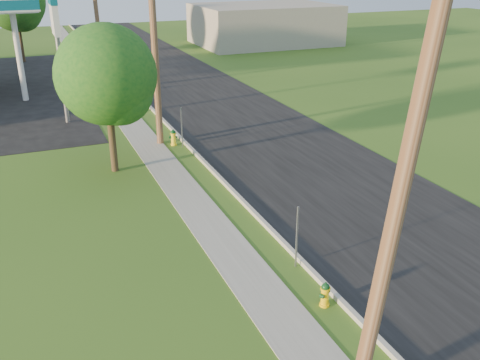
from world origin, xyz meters
The scene contains 17 objects.
ground_plane centered at (0.00, 0.00, 0.00)m, with size 140.00×140.00×0.00m, color #355A1C.
road centered at (4.50, 10.00, 0.01)m, with size 8.00×120.00×0.02m, color black.
curb centered at (0.50, 10.00, 0.07)m, with size 0.15×120.00×0.15m, color #A7A49A.
sidewalk centered at (-1.25, 10.00, 0.01)m, with size 1.50×120.00×0.03m, color gray.
utility_pole_near centered at (-0.60, -1.00, 4.80)m, with size 1.40×0.32×9.48m.
utility_pole_mid centered at (-0.60, 17.00, 4.95)m, with size 1.40×0.32×9.80m.
utility_pole_far centered at (-0.60, 35.00, 4.80)m, with size 1.40×0.32×9.50m.
sign_post_near centered at (0.25, 4.20, 1.00)m, with size 0.05×0.04×2.00m, color gray.
sign_post_mid centered at (0.25, 16.00, 1.00)m, with size 0.05×0.04×2.00m, color gray.
sign_post_far centered at (0.25, 28.20, 1.00)m, with size 0.05×0.04×2.00m, color gray.
price_pylon centered at (-4.50, 22.50, 5.43)m, with size 0.34×2.04×6.85m.
distant_building centered at (18.00, 45.00, 2.00)m, with size 14.00×10.00×4.00m, color #9F998B.
tree_verge centered at (-3.27, 14.07, 4.04)m, with size 4.14×4.14×6.27m.
tree_lot centered at (-6.03, 43.31, 4.91)m, with size 5.03×5.03×7.63m.
hydrant_near centered at (0.05, 2.18, 0.36)m, with size 0.37×0.34×0.73m.
hydrant_mid centered at (-0.06, 16.47, 0.40)m, with size 0.42×0.38×0.81m.
hydrant_far centered at (0.01, 28.36, 0.37)m, with size 0.39×0.34×0.76m.
Camera 1 is at (-6.57, -7.96, 8.65)m, focal length 40.00 mm.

